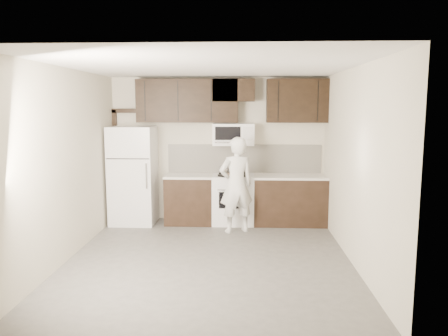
# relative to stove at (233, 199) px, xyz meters

# --- Properties ---
(floor) EXTENTS (4.50, 4.50, 0.00)m
(floor) POSITION_rel_stove_xyz_m (-0.30, -1.94, -0.46)
(floor) COLOR #53504D
(floor) RESTS_ON ground
(back_wall) EXTENTS (4.00, 0.00, 4.00)m
(back_wall) POSITION_rel_stove_xyz_m (-0.30, 0.31, 0.89)
(back_wall) COLOR beige
(back_wall) RESTS_ON ground
(ceiling) EXTENTS (4.50, 4.50, 0.00)m
(ceiling) POSITION_rel_stove_xyz_m (-0.30, -1.94, 2.24)
(ceiling) COLOR white
(ceiling) RESTS_ON back_wall
(counter_run) EXTENTS (2.95, 0.64, 0.91)m
(counter_run) POSITION_rel_stove_xyz_m (0.30, 0.00, -0.00)
(counter_run) COLOR black
(counter_run) RESTS_ON floor
(stove) EXTENTS (0.76, 0.66, 0.94)m
(stove) POSITION_rel_stove_xyz_m (0.00, 0.00, 0.00)
(stove) COLOR white
(stove) RESTS_ON floor
(backsplash) EXTENTS (2.90, 0.02, 0.54)m
(backsplash) POSITION_rel_stove_xyz_m (0.20, 0.30, 0.72)
(backsplash) COLOR silver
(backsplash) RESTS_ON counter_run
(upper_cabinets) EXTENTS (3.48, 0.35, 0.78)m
(upper_cabinets) POSITION_rel_stove_xyz_m (-0.09, 0.14, 1.82)
(upper_cabinets) COLOR black
(upper_cabinets) RESTS_ON back_wall
(microwave) EXTENTS (0.76, 0.42, 0.40)m
(microwave) POSITION_rel_stove_xyz_m (-0.00, 0.12, 1.19)
(microwave) COLOR white
(microwave) RESTS_ON upper_cabinets
(refrigerator) EXTENTS (0.80, 0.76, 1.80)m
(refrigerator) POSITION_rel_stove_xyz_m (-1.85, -0.05, 0.44)
(refrigerator) COLOR white
(refrigerator) RESTS_ON floor
(door_trim) EXTENTS (0.50, 0.08, 2.12)m
(door_trim) POSITION_rel_stove_xyz_m (-2.22, 0.27, 0.79)
(door_trim) COLOR black
(door_trim) RESTS_ON floor
(saucepan) EXTENTS (0.32, 0.18, 0.17)m
(saucepan) POSITION_rel_stove_xyz_m (-0.18, 0.15, 0.52)
(saucepan) COLOR silver
(saucepan) RESTS_ON stove
(baking_tray) EXTENTS (0.43, 0.34, 0.02)m
(baking_tray) POSITION_rel_stove_xyz_m (-0.01, -0.12, 0.46)
(baking_tray) COLOR black
(baking_tray) RESTS_ON counter_run
(pizza) EXTENTS (0.30, 0.30, 0.02)m
(pizza) POSITION_rel_stove_xyz_m (-0.01, -0.12, 0.48)
(pizza) COLOR beige
(pizza) RESTS_ON baking_tray
(person) EXTENTS (0.70, 0.58, 1.65)m
(person) POSITION_rel_stove_xyz_m (0.06, -0.56, 0.37)
(person) COLOR white
(person) RESTS_ON floor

